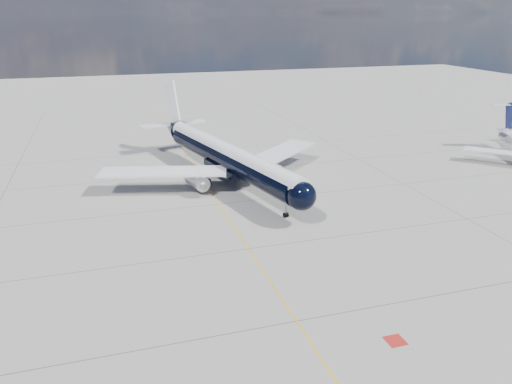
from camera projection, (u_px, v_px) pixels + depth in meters
ground at (212, 192)px, 75.34m from camera, size 320.00×320.00×0.00m
taxiway_centerline at (219, 204)px, 70.85m from camera, size 0.16×160.00×0.01m
red_marking at (395, 341)px, 41.25m from camera, size 1.60×1.60×0.01m
main_airliner at (225, 156)px, 78.90m from camera, size 38.35×47.41×13.86m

